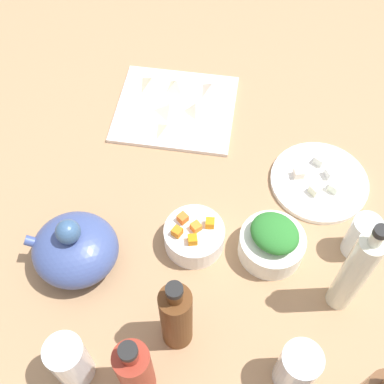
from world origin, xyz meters
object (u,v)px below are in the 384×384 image
(bottle_3, at_px, (354,273))
(drinking_glass_2, at_px, (297,368))
(cutting_board, at_px, (176,109))
(plate_tofu, at_px, (319,182))
(bottle_0, at_px, (135,370))
(teapot, at_px, (75,249))
(bowl_greens, at_px, (271,245))
(drinking_glass_1, at_px, (361,237))
(bowl_carrots, at_px, (194,237))
(bottle_1, at_px, (174,317))
(drinking_glass_0, at_px, (70,361))

(bottle_3, xyz_separation_m, drinking_glass_2, (0.09, 0.16, -0.06))
(cutting_board, bearing_deg, plate_tofu, 151.04)
(bottle_0, bearing_deg, teapot, -55.00)
(bowl_greens, xyz_separation_m, bottle_3, (-0.13, 0.09, 0.09))
(bottle_0, distance_m, drinking_glass_2, 0.27)
(plate_tofu, xyz_separation_m, bottle_0, (0.34, 0.46, 0.08))
(bowl_greens, bearing_deg, drinking_glass_1, -172.84)
(bowl_carrots, height_order, bottle_1, bottle_1)
(bowl_carrots, bearing_deg, drinking_glass_2, 128.06)
(cutting_board, xyz_separation_m, bottle_1, (-0.06, 0.56, 0.09))
(bowl_greens, height_order, drinking_glass_1, drinking_glass_1)
(bottle_0, xyz_separation_m, bottle_3, (-0.36, -0.19, 0.04))
(plate_tofu, relative_size, bowl_greens, 1.65)
(cutting_board, relative_size, drinking_glass_1, 2.72)
(plate_tofu, height_order, bowl_carrots, bowl_carrots)
(bottle_0, height_order, drinking_glass_0, bottle_0)
(bowl_carrots, relative_size, drinking_glass_0, 0.98)
(bottle_1, bearing_deg, drinking_glass_1, -148.73)
(bowl_greens, bearing_deg, bottle_1, 47.42)
(drinking_glass_0, relative_size, drinking_glass_2, 1.06)
(plate_tofu, distance_m, bottle_0, 0.58)
(cutting_board, distance_m, bowl_carrots, 0.38)
(cutting_board, bearing_deg, bottle_1, 96.32)
(bottle_0, height_order, bottle_3, bottle_3)
(bottle_1, bearing_deg, bowl_greens, -132.58)
(bowl_carrots, bearing_deg, plate_tofu, -146.33)
(teapot, relative_size, bottle_1, 0.83)
(bowl_greens, xyz_separation_m, drinking_glass_1, (-0.17, -0.02, 0.03))
(bottle_1, xyz_separation_m, drinking_glass_0, (0.17, 0.08, -0.03))
(drinking_glass_1, bearing_deg, drinking_glass_2, 63.44)
(bottle_1, relative_size, drinking_glass_2, 1.86)
(bowl_carrots, distance_m, bottle_0, 0.30)
(bottle_1, height_order, bottle_3, bottle_3)
(bottle_0, xyz_separation_m, drinking_glass_1, (-0.40, -0.30, -0.03))
(bottle_3, height_order, drinking_glass_2, bottle_3)
(teapot, bearing_deg, drinking_glass_2, 156.07)
(teapot, distance_m, drinking_glass_2, 0.47)
(plate_tofu, relative_size, bottle_1, 0.99)
(bowl_greens, height_order, drinking_glass_2, drinking_glass_2)
(cutting_board, bearing_deg, bottle_3, 128.50)
(drinking_glass_0, distance_m, drinking_glass_2, 0.38)
(bowl_greens, bearing_deg, plate_tofu, -120.87)
(teapot, bearing_deg, drinking_glass_1, -171.89)
(bottle_0, distance_m, bottle_1, 0.11)
(plate_tofu, distance_m, bottle_3, 0.30)
(cutting_board, relative_size, teapot, 1.58)
(teapot, relative_size, drinking_glass_0, 1.46)
(cutting_board, distance_m, drinking_glass_2, 0.68)
(plate_tofu, bearing_deg, teapot, 25.94)
(teapot, distance_m, drinking_glass_0, 0.22)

